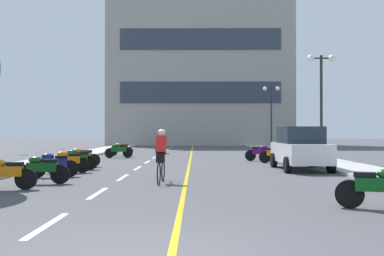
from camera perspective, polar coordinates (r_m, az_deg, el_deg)
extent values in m
plane|color=#47474C|center=(26.76, -0.74, -3.91)|extent=(140.00, 140.00, 0.00)
cube|color=#A8A8A3|center=(30.74, -14.18, -3.34)|extent=(2.40, 72.00, 0.12)
cube|color=#A8A8A3|center=(30.48, 13.07, -3.36)|extent=(2.40, 72.00, 0.12)
cube|color=silver|center=(8.28, -17.96, -11.68)|extent=(0.14, 2.20, 0.01)
cube|color=silver|center=(12.09, -11.90, -8.11)|extent=(0.14, 2.20, 0.01)
cube|color=silver|center=(16.00, -8.81, -6.24)|extent=(0.14, 2.20, 0.01)
cube|color=silver|center=(19.94, -6.95, -5.09)|extent=(0.14, 2.20, 0.01)
cube|color=silver|center=(23.90, -5.71, -4.32)|extent=(0.14, 2.20, 0.01)
cube|color=silver|center=(27.87, -4.82, -3.76)|extent=(0.14, 2.20, 0.01)
cube|color=silver|center=(31.85, -4.16, -3.35)|extent=(0.14, 2.20, 0.01)
cube|color=silver|center=(35.84, -3.64, -3.03)|extent=(0.14, 2.20, 0.01)
cube|color=silver|center=(39.82, -3.23, -2.77)|extent=(0.14, 2.20, 0.01)
cube|color=silver|center=(43.81, -2.89, -2.55)|extent=(0.14, 2.20, 0.01)
cube|color=silver|center=(47.80, -2.61, -2.38)|extent=(0.14, 2.20, 0.01)
cube|color=silver|center=(51.80, -2.37, -2.23)|extent=(0.14, 2.20, 0.01)
cube|color=gold|center=(29.75, -0.14, -3.56)|extent=(0.12, 66.00, 0.01)
cube|color=#9E998E|center=(55.99, 1.02, 8.27)|extent=(21.74, 9.28, 20.20)
cube|color=#2D3847|center=(50.85, 1.07, 4.57)|extent=(18.26, 0.10, 2.42)
cube|color=#2D3847|center=(51.74, 1.07, 11.27)|extent=(18.26, 0.10, 2.42)
cylinder|color=black|center=(24.30, 16.15, 2.50)|extent=(0.14, 0.14, 5.48)
cylinder|color=black|center=(24.57, 16.13, 8.54)|extent=(1.10, 0.08, 0.08)
sphere|color=white|center=(24.43, 14.88, 8.59)|extent=(0.36, 0.36, 0.36)
sphere|color=white|center=(24.72, 17.37, 8.48)|extent=(0.36, 0.36, 0.36)
cylinder|color=black|center=(39.26, 10.07, 1.29)|extent=(0.14, 0.14, 5.37)
cylinder|color=black|center=(39.42, 10.06, 4.98)|extent=(1.10, 0.08, 0.08)
sphere|color=white|center=(39.33, 9.27, 4.99)|extent=(0.36, 0.36, 0.36)
sphere|color=white|center=(39.52, 10.85, 4.96)|extent=(0.36, 0.36, 0.36)
cylinder|color=black|center=(20.59, 10.36, -4.05)|extent=(0.23, 0.64, 0.64)
cylinder|color=black|center=(20.97, 14.93, -3.98)|extent=(0.23, 0.64, 0.64)
cylinder|color=black|center=(17.85, 12.07, -4.61)|extent=(0.23, 0.64, 0.64)
cylinder|color=black|center=(18.30, 17.28, -4.49)|extent=(0.23, 0.64, 0.64)
cube|color=silver|center=(19.38, 13.61, -3.09)|extent=(1.78, 4.23, 0.80)
cube|color=#1E2833|center=(19.36, 13.61, -0.87)|extent=(1.60, 2.23, 0.70)
cylinder|color=black|center=(10.08, 19.43, -7.94)|extent=(0.60, 0.26, 0.60)
cube|color=#0C4C19|center=(10.09, 22.56, -6.66)|extent=(0.94, 0.52, 0.28)
cube|color=black|center=(10.05, 21.14, -5.55)|extent=(0.49, 0.35, 0.10)
cylinder|color=black|center=(13.31, -20.38, -6.11)|extent=(0.61, 0.17, 0.60)
cube|color=orange|center=(13.43, -22.67, -5.10)|extent=(0.93, 0.39, 0.28)
cube|color=black|center=(13.35, -21.63, -4.28)|extent=(0.47, 0.29, 0.10)
cylinder|color=black|center=(14.74, -20.60, -5.55)|extent=(0.60, 0.12, 0.60)
cylinder|color=black|center=(14.43, -16.44, -5.67)|extent=(0.60, 0.12, 0.60)
cube|color=#0C4C19|center=(14.56, -18.54, -4.75)|extent=(0.91, 0.32, 0.28)
ellipsoid|color=#0C4C19|center=(14.60, -19.29, -3.87)|extent=(0.45, 0.26, 0.22)
cube|color=black|center=(14.47, -17.59, -3.98)|extent=(0.45, 0.26, 0.10)
cylinder|color=silver|center=(14.70, -20.59, -3.22)|extent=(0.05, 0.60, 0.03)
cylinder|color=black|center=(16.54, -19.11, -4.99)|extent=(0.60, 0.28, 0.60)
cylinder|color=black|center=(16.55, -15.28, -5.00)|extent=(0.60, 0.28, 0.60)
cube|color=navy|center=(16.52, -17.19, -4.24)|extent=(0.94, 0.54, 0.28)
ellipsoid|color=navy|center=(16.51, -17.89, -3.47)|extent=(0.49, 0.36, 0.22)
cube|color=black|center=(16.51, -16.32, -3.55)|extent=(0.49, 0.36, 0.10)
cylinder|color=silver|center=(16.50, -19.10, -2.92)|extent=(0.21, 0.58, 0.03)
cylinder|color=black|center=(17.98, -17.30, -4.63)|extent=(0.60, 0.30, 0.60)
cylinder|color=black|center=(18.06, -13.80, -4.62)|extent=(0.60, 0.30, 0.60)
cube|color=orange|center=(18.00, -15.54, -3.93)|extent=(0.94, 0.57, 0.28)
ellipsoid|color=orange|center=(17.97, -16.18, -3.23)|extent=(0.50, 0.38, 0.22)
cube|color=black|center=(18.01, -14.75, -3.29)|extent=(0.50, 0.38, 0.10)
cylinder|color=silver|center=(17.95, -17.30, -2.72)|extent=(0.23, 0.57, 0.03)
cylinder|color=black|center=(19.55, -16.00, -4.29)|extent=(0.61, 0.16, 0.60)
cylinder|color=black|center=(19.37, -12.80, -4.34)|extent=(0.61, 0.16, 0.60)
cube|color=#0C4C19|center=(19.44, -14.40, -3.67)|extent=(0.92, 0.36, 0.28)
ellipsoid|color=#0C4C19|center=(19.46, -14.98, -3.02)|extent=(0.46, 0.28, 0.22)
cube|color=black|center=(19.39, -13.67, -3.09)|extent=(0.46, 0.28, 0.10)
cylinder|color=silver|center=(19.52, -16.00, -2.54)|extent=(0.09, 0.60, 0.03)
cylinder|color=black|center=(21.06, -15.41, -4.02)|extent=(0.61, 0.18, 0.60)
cylinder|color=black|center=(20.93, -12.42, -4.04)|extent=(0.61, 0.18, 0.60)
cube|color=orange|center=(20.98, -13.92, -3.43)|extent=(0.93, 0.40, 0.28)
ellipsoid|color=orange|center=(20.99, -14.46, -2.83)|extent=(0.47, 0.30, 0.22)
cube|color=black|center=(20.94, -13.24, -2.89)|extent=(0.47, 0.30, 0.10)
cylinder|color=silver|center=(21.03, -15.41, -2.39)|extent=(0.11, 0.60, 0.03)
cylinder|color=black|center=(23.30, 11.96, -3.68)|extent=(0.61, 0.21, 0.60)
cylinder|color=black|center=(23.30, 9.25, -3.68)|extent=(0.61, 0.21, 0.60)
cube|color=orange|center=(23.29, 10.61, -3.14)|extent=(0.94, 0.44, 0.28)
ellipsoid|color=orange|center=(23.28, 11.10, -2.60)|extent=(0.48, 0.32, 0.22)
cube|color=black|center=(23.28, 9.99, -2.65)|extent=(0.48, 0.32, 0.10)
cylinder|color=silver|center=(23.27, 11.96, -2.20)|extent=(0.14, 0.60, 0.03)
cylinder|color=black|center=(24.78, 10.00, -3.49)|extent=(0.61, 0.20, 0.60)
cylinder|color=black|center=(24.81, 7.45, -3.49)|extent=(0.61, 0.20, 0.60)
cube|color=#590C59|center=(24.77, 8.72, -2.98)|extent=(0.93, 0.43, 0.28)
ellipsoid|color=#590C59|center=(24.76, 9.19, -2.47)|extent=(0.47, 0.31, 0.22)
cube|color=black|center=(24.77, 8.15, -2.52)|extent=(0.47, 0.31, 0.10)
cylinder|color=silver|center=(24.75, 10.00, -2.10)|extent=(0.13, 0.60, 0.03)
cylinder|color=black|center=(27.73, -10.46, -3.16)|extent=(0.61, 0.23, 0.60)
cylinder|color=black|center=(27.79, -8.19, -3.16)|extent=(0.61, 0.23, 0.60)
cube|color=#0C4C19|center=(27.74, -9.32, -2.71)|extent=(0.94, 0.47, 0.28)
ellipsoid|color=#0C4C19|center=(27.73, -9.74, -2.25)|extent=(0.48, 0.33, 0.22)
cube|color=black|center=(27.75, -8.81, -2.29)|extent=(0.48, 0.33, 0.10)
cylinder|color=silver|center=(27.71, -10.46, -1.92)|extent=(0.16, 0.59, 0.03)
cylinder|color=black|center=(30.10, -10.01, -2.95)|extent=(0.61, 0.25, 0.60)
cylinder|color=black|center=(29.66, -8.08, -2.99)|extent=(0.61, 0.25, 0.60)
cube|color=orange|center=(29.87, -9.05, -2.55)|extent=(0.94, 0.50, 0.28)
ellipsoid|color=orange|center=(29.94, -9.40, -2.12)|extent=(0.49, 0.34, 0.22)
cube|color=black|center=(29.76, -8.61, -2.17)|extent=(0.49, 0.34, 0.10)
cylinder|color=silver|center=(30.08, -10.01, -1.80)|extent=(0.18, 0.59, 0.03)
torus|color=black|center=(14.71, -3.71, -5.43)|extent=(0.07, 0.72, 0.72)
torus|color=black|center=(13.67, -4.25, -5.81)|extent=(0.07, 0.72, 0.72)
cylinder|color=black|center=(14.14, -3.98, -4.41)|extent=(0.09, 0.95, 0.04)
cube|color=black|center=(13.98, -4.06, -3.56)|extent=(0.11, 0.20, 0.06)
cylinder|color=black|center=(14.57, -3.76, -3.31)|extent=(0.42, 0.05, 0.03)
cube|color=black|center=(14.03, -4.03, -3.83)|extent=(0.26, 0.37, 0.28)
cube|color=red|center=(14.16, -3.95, -2.18)|extent=(0.34, 0.47, 0.61)
sphere|color=beige|center=(14.28, -3.89, -0.76)|extent=(0.20, 0.20, 0.20)
ellipsoid|color=white|center=(14.28, -3.89, -0.48)|extent=(0.24, 0.26, 0.16)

